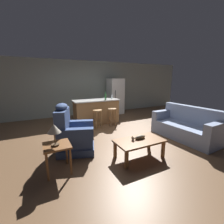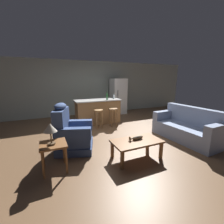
{
  "view_description": "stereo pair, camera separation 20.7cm",
  "coord_description": "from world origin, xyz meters",
  "px_view_note": "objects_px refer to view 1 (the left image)",
  "views": [
    {
      "loc": [
        -2.07,
        -4.13,
        1.76
      ],
      "look_at": [
        -0.03,
        -0.1,
        0.75
      ],
      "focal_mm": 24.0,
      "sensor_mm": 36.0,
      "label": 1
    },
    {
      "loc": [
        -1.88,
        -4.22,
        1.76
      ],
      "look_at": [
        -0.03,
        -0.1,
        0.75
      ],
      "focal_mm": 24.0,
      "sensor_mm": 36.0,
      "label": 2
    }
  ],
  "objects_px": {
    "kitchen_island": "(96,111)",
    "table_lamp": "(54,130)",
    "fish_figurine": "(139,137)",
    "bar_stool_left": "(98,116)",
    "refrigerator": "(115,96)",
    "bottle_tall_green": "(112,97)",
    "recliner_near_lamp": "(73,134)",
    "bar_stool_right": "(112,114)",
    "end_table": "(57,150)",
    "bottle_short_amber": "(106,97)",
    "couch": "(186,127)",
    "coffee_table": "(139,142)"
  },
  "relations": [
    {
      "from": "bottle_tall_green",
      "to": "kitchen_island",
      "type": "bearing_deg",
      "value": -176.94
    },
    {
      "from": "coffee_table",
      "to": "recliner_near_lamp",
      "type": "relative_size",
      "value": 0.92
    },
    {
      "from": "coffee_table",
      "to": "bar_stool_left",
      "type": "distance_m",
      "value": 2.34
    },
    {
      "from": "coffee_table",
      "to": "couch",
      "type": "bearing_deg",
      "value": 9.1
    },
    {
      "from": "coffee_table",
      "to": "table_lamp",
      "type": "distance_m",
      "value": 1.82
    },
    {
      "from": "fish_figurine",
      "to": "kitchen_island",
      "type": "xyz_separation_m",
      "value": [
        0.1,
        2.92,
        0.02
      ]
    },
    {
      "from": "bar_stool_left",
      "to": "coffee_table",
      "type": "bearing_deg",
      "value": -87.86
    },
    {
      "from": "kitchen_island",
      "to": "bar_stool_right",
      "type": "xyz_separation_m",
      "value": [
        0.38,
        -0.63,
        -0.01
      ]
    },
    {
      "from": "bar_stool_right",
      "to": "bottle_short_amber",
      "type": "xyz_separation_m",
      "value": [
        -0.05,
        0.45,
        0.6
      ]
    },
    {
      "from": "fish_figurine",
      "to": "couch",
      "type": "bearing_deg",
      "value": 7.88
    },
    {
      "from": "fish_figurine",
      "to": "bar_stool_left",
      "type": "distance_m",
      "value": 2.3
    },
    {
      "from": "fish_figurine",
      "to": "recliner_near_lamp",
      "type": "xyz_separation_m",
      "value": [
        -1.27,
        0.96,
        -0.04
      ]
    },
    {
      "from": "coffee_table",
      "to": "bar_stool_right",
      "type": "relative_size",
      "value": 1.62
    },
    {
      "from": "end_table",
      "to": "bottle_tall_green",
      "type": "xyz_separation_m",
      "value": [
        2.54,
        2.75,
        0.57
      ]
    },
    {
      "from": "table_lamp",
      "to": "bottle_short_amber",
      "type": "xyz_separation_m",
      "value": [
        2.17,
        2.56,
        0.2
      ]
    },
    {
      "from": "couch",
      "to": "bottle_short_amber",
      "type": "relative_size",
      "value": 6.1
    },
    {
      "from": "coffee_table",
      "to": "kitchen_island",
      "type": "xyz_separation_m",
      "value": [
        0.11,
        2.97,
        0.11
      ]
    },
    {
      "from": "recliner_near_lamp",
      "to": "kitchen_island",
      "type": "bearing_deg",
      "value": 74.04
    },
    {
      "from": "fish_figurine",
      "to": "bar_stool_left",
      "type": "bearing_deg",
      "value": 92.52
    },
    {
      "from": "end_table",
      "to": "bottle_short_amber",
      "type": "xyz_separation_m",
      "value": [
        2.15,
        2.53,
        0.61
      ]
    },
    {
      "from": "recliner_near_lamp",
      "to": "end_table",
      "type": "height_order",
      "value": "recliner_near_lamp"
    },
    {
      "from": "bar_stool_right",
      "to": "bottle_short_amber",
      "type": "relative_size",
      "value": 2.14
    },
    {
      "from": "table_lamp",
      "to": "bottle_tall_green",
      "type": "height_order",
      "value": "bottle_tall_green"
    },
    {
      "from": "bar_stool_right",
      "to": "bottle_short_amber",
      "type": "bearing_deg",
      "value": 96.81
    },
    {
      "from": "table_lamp",
      "to": "bar_stool_right",
      "type": "relative_size",
      "value": 0.6
    },
    {
      "from": "bar_stool_right",
      "to": "refrigerator",
      "type": "xyz_separation_m",
      "value": [
        1.12,
        1.83,
        0.41
      ]
    },
    {
      "from": "table_lamp",
      "to": "bottle_short_amber",
      "type": "relative_size",
      "value": 1.29
    },
    {
      "from": "couch",
      "to": "bar_stool_left",
      "type": "relative_size",
      "value": 2.85
    },
    {
      "from": "refrigerator",
      "to": "bottle_tall_green",
      "type": "distance_m",
      "value": 1.41
    },
    {
      "from": "refrigerator",
      "to": "coffee_table",
      "type": "bearing_deg",
      "value": -111.08
    },
    {
      "from": "kitchen_island",
      "to": "bar_stool_right",
      "type": "bearing_deg",
      "value": -59.01
    },
    {
      "from": "end_table",
      "to": "refrigerator",
      "type": "relative_size",
      "value": 0.32
    },
    {
      "from": "table_lamp",
      "to": "fish_figurine",
      "type": "bearing_deg",
      "value": -6.04
    },
    {
      "from": "kitchen_island",
      "to": "bottle_tall_green",
      "type": "xyz_separation_m",
      "value": [
        0.72,
        0.04,
        0.55
      ]
    },
    {
      "from": "end_table",
      "to": "bottle_short_amber",
      "type": "distance_m",
      "value": 3.37
    },
    {
      "from": "couch",
      "to": "bar_stool_right",
      "type": "distance_m",
      "value": 2.51
    },
    {
      "from": "bottle_short_amber",
      "to": "bar_stool_right",
      "type": "bearing_deg",
      "value": -83.19
    },
    {
      "from": "end_table",
      "to": "fish_figurine",
      "type": "bearing_deg",
      "value": -7.1
    },
    {
      "from": "end_table",
      "to": "bottle_tall_green",
      "type": "relative_size",
      "value": 2.77
    },
    {
      "from": "table_lamp",
      "to": "kitchen_island",
      "type": "height_order",
      "value": "table_lamp"
    },
    {
      "from": "coffee_table",
      "to": "couch",
      "type": "relative_size",
      "value": 0.57
    },
    {
      "from": "kitchen_island",
      "to": "table_lamp",
      "type": "bearing_deg",
      "value": -123.99
    },
    {
      "from": "bottle_short_amber",
      "to": "bottle_tall_green",
      "type": "bearing_deg",
      "value": 29.04
    },
    {
      "from": "refrigerator",
      "to": "bottle_short_amber",
      "type": "height_order",
      "value": "refrigerator"
    },
    {
      "from": "recliner_near_lamp",
      "to": "bar_stool_right",
      "type": "height_order",
      "value": "recliner_near_lamp"
    },
    {
      "from": "coffee_table",
      "to": "end_table",
      "type": "bearing_deg",
      "value": 171.38
    },
    {
      "from": "couch",
      "to": "bar_stool_right",
      "type": "height_order",
      "value": "couch"
    },
    {
      "from": "bottle_short_amber",
      "to": "end_table",
      "type": "bearing_deg",
      "value": -130.34
    },
    {
      "from": "end_table",
      "to": "kitchen_island",
      "type": "bearing_deg",
      "value": 56.08
    },
    {
      "from": "recliner_near_lamp",
      "to": "bar_stool_right",
      "type": "xyz_separation_m",
      "value": [
        1.74,
        1.33,
        0.05
      ]
    }
  ]
}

